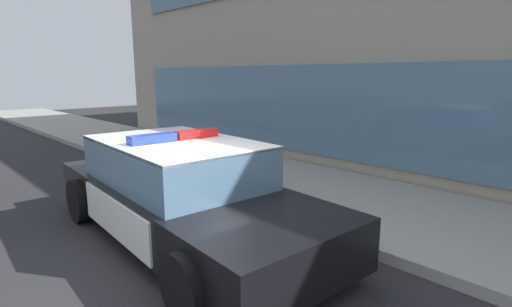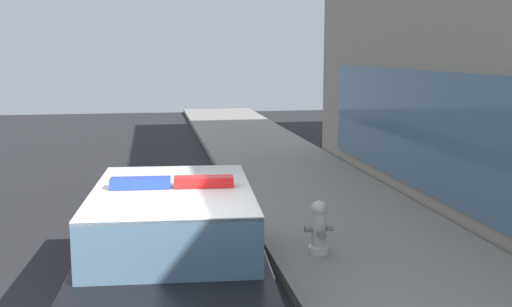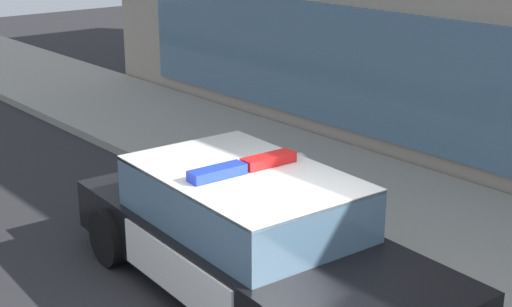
% 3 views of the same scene
% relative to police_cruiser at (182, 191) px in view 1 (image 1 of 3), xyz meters
% --- Properties ---
extents(ground, '(48.00, 48.00, 0.00)m').
position_rel_police_cruiser_xyz_m(ground, '(0.97, -0.51, -0.68)').
color(ground, '#262628').
extents(sidewalk, '(48.00, 3.14, 0.15)m').
position_rel_police_cruiser_xyz_m(sidewalk, '(0.97, 2.90, -0.60)').
color(sidewalk, gray).
rests_on(sidewalk, ground).
extents(storefront_building, '(21.02, 9.03, 6.84)m').
position_rel_police_cruiser_xyz_m(storefront_building, '(0.29, 8.99, 2.74)').
color(storefront_building, gray).
rests_on(storefront_building, ground).
extents(police_cruiser, '(5.04, 2.33, 1.49)m').
position_rel_police_cruiser_xyz_m(police_cruiser, '(0.00, 0.00, 0.00)').
color(police_cruiser, black).
rests_on(police_cruiser, ground).
extents(fire_hydrant, '(0.34, 0.39, 0.73)m').
position_rel_police_cruiser_xyz_m(fire_hydrant, '(-1.31, 1.97, -0.18)').
color(fire_hydrant, silver).
rests_on(fire_hydrant, sidewalk).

